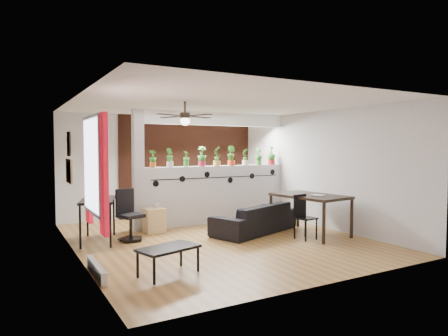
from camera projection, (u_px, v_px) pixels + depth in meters
room_shell at (217, 172)px, 7.75m from camera, size 6.30×7.10×2.90m
partition_wall at (217, 194)px, 9.48m from camera, size 3.60×0.18×1.35m
ceiling_header at (217, 119)px, 9.38m from camera, size 3.60×0.18×0.30m
pier_column at (138, 170)px, 8.52m from camera, size 0.22×0.20×2.60m
brick_panel at (191, 165)px, 10.73m from camera, size 3.90×0.05×2.60m
vine_decal at (219, 177)px, 9.37m from camera, size 3.31×0.01×0.30m
window_assembly at (93, 168)px, 5.45m from camera, size 0.09×1.30×1.55m
baseboard_heater at (96, 270)px, 5.53m from camera, size 0.08×1.00×0.18m
corkboard at (69, 171)px, 7.32m from camera, size 0.03×0.60×0.45m
framed_art at (69, 144)px, 7.25m from camera, size 0.03×0.34×0.44m
ceiling_fan at (185, 118)px, 7.04m from camera, size 1.19×1.19×0.43m
potted_plant_0 at (153, 158)px, 8.66m from camera, size 0.24×0.23×0.38m
potted_plant_1 at (170, 157)px, 8.85m from camera, size 0.19×0.23×0.43m
potted_plant_2 at (186, 158)px, 9.05m from camera, size 0.17×0.20×0.36m
potted_plant_3 at (202, 156)px, 9.24m from camera, size 0.26×0.21×0.46m
potted_plant_4 at (217, 155)px, 9.43m from camera, size 0.32×0.30×0.47m
potted_plant_5 at (231, 155)px, 9.62m from camera, size 0.25×0.29×0.48m
potted_plant_6 at (245, 156)px, 9.81m from camera, size 0.25×0.22×0.42m
potted_plant_7 at (259, 156)px, 10.01m from camera, size 0.24×0.20×0.41m
potted_plant_8 at (271, 154)px, 10.20m from camera, size 0.32×0.33×0.49m
sofa at (255, 219)px, 8.40m from camera, size 2.11×1.40×0.57m
cube_shelf at (154, 220)px, 8.38m from camera, size 0.43×0.39×0.51m
cup at (156, 206)px, 8.39m from camera, size 0.14×0.14×0.10m
computer_desk at (98, 203)px, 7.53m from camera, size 0.89×1.25×0.82m
monitor at (96, 194)px, 7.65m from camera, size 0.30×0.06×0.17m
office_chair at (129, 218)px, 7.64m from camera, size 0.52×0.53×0.97m
dining_table at (310, 199)px, 8.15m from camera, size 1.09×1.61×0.82m
book at (316, 196)px, 7.84m from camera, size 0.26×0.29×0.02m
folding_chair at (303, 213)px, 7.80m from camera, size 0.38×0.38×0.87m
coffee_table at (168, 250)px, 5.59m from camera, size 0.94×0.68×0.39m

